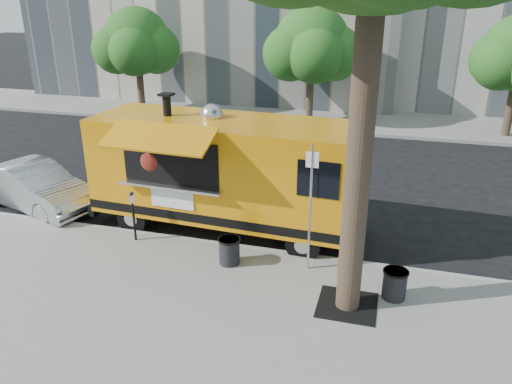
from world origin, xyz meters
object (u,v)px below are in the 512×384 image
sign_post (311,201)px  food_truck (224,171)px  sedan (35,186)px  far_tree_a (137,41)px  far_tree_b (312,44)px  trash_bin_left (229,250)px  parking_meter (133,210)px  trash_bin_right (395,283)px

sign_post → food_truck: 3.15m
food_truck → sedan: size_ratio=1.76×
far_tree_a → far_tree_b: (9.00, 0.40, 0.06)m
sedan → trash_bin_left: size_ratio=6.66×
far_tree_b → sign_post: 14.61m
far_tree_a → far_tree_b: bearing=2.5°
far_tree_b → parking_meter: bearing=-98.1°
parking_meter → far_tree_a: bearing=117.1°
far_tree_b → parking_meter: size_ratio=4.12×
far_tree_b → sign_post: (2.55, -14.25, -1.98)m
parking_meter → sedan: (-4.05, 1.35, -0.28)m
far_tree_a → parking_meter: size_ratio=4.01×
far_tree_b → trash_bin_left: 14.92m
far_tree_a → sedan: size_ratio=1.27×
parking_meter → trash_bin_left: (2.72, -0.47, -0.49)m
far_tree_b → trash_bin_left: far_tree_b is taller
far_tree_b → food_truck: (-0.08, -12.53, -2.12)m
far_tree_a → far_tree_b: far_tree_b is taller
far_tree_b → sign_post: far_tree_b is taller
far_tree_b → parking_meter: (-2.00, -14.05, -2.85)m
far_tree_b → far_tree_a: bearing=-177.5°
trash_bin_left → trash_bin_right: 3.80m
food_truck → sign_post: bearing=-30.1°
far_tree_a → trash_bin_left: (9.72, -14.12, -3.29)m
far_tree_b → food_truck: 12.71m
sign_post → trash_bin_right: size_ratio=4.68×
trash_bin_left → trash_bin_right: bearing=-6.4°
parking_meter → trash_bin_right: size_ratio=2.08×
trash_bin_right → trash_bin_left: bearing=173.6°
sign_post → trash_bin_right: bearing=-19.6°
food_truck → trash_bin_left: (0.81, -1.99, -1.22)m
sign_post → parking_meter: sign_post is taller
sign_post → parking_meter: 4.64m
sign_post → trash_bin_left: bearing=-171.6°
parking_meter → trash_bin_left: size_ratio=2.10×
sedan → trash_bin_right: 10.79m
parking_meter → sedan: size_ratio=0.32×
food_truck → trash_bin_right: 5.32m
sign_post → trash_bin_left: size_ratio=4.72×
trash_bin_right → far_tree_a: bearing=132.9°
far_tree_a → trash_bin_left: far_tree_a is taller
sign_post → parking_meter: (-4.55, 0.20, -0.87)m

